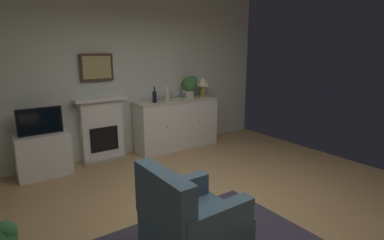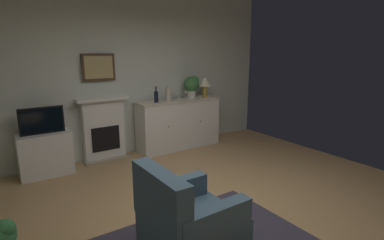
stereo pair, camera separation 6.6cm
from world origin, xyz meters
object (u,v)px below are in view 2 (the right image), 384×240
at_px(wine_glass_center, 179,93).
at_px(tv_set, 42,121).
at_px(tv_cabinet, 45,154).
at_px(potted_plant_fern, 0,238).
at_px(wine_bottle, 156,97).
at_px(wine_glass_right, 185,93).
at_px(vase_decorative, 168,94).
at_px(armchair, 187,220).
at_px(sideboard_cabinet, 179,124).
at_px(framed_picture, 99,67).
at_px(table_lamp, 205,83).
at_px(fireplace_unit, 104,129).
at_px(wine_glass_left, 175,94).
at_px(potted_plant_small, 192,85).

relative_size(wine_glass_center, tv_set, 0.27).
relative_size(tv_cabinet, potted_plant_fern, 1.74).
distance_m(wine_bottle, wine_glass_right, 0.63).
bearing_deg(vase_decorative, armchair, -116.94).
xyz_separation_m(sideboard_cabinet, wine_glass_right, (0.14, -0.03, 0.60)).
relative_size(framed_picture, wine_bottle, 1.90).
bearing_deg(table_lamp, tv_set, -179.84).
distance_m(wine_glass_right, potted_plant_fern, 3.84).
bearing_deg(wine_glass_right, fireplace_unit, 172.52).
relative_size(sideboard_cabinet, table_lamp, 4.17).
xyz_separation_m(table_lamp, wine_bottle, (-1.11, -0.03, -0.17)).
height_order(wine_glass_right, potted_plant_fern, wine_glass_right).
distance_m(wine_glass_center, tv_cabinet, 2.53).
relative_size(tv_set, potted_plant_fern, 1.44).
height_order(fireplace_unit, armchair, fireplace_unit).
bearing_deg(vase_decorative, framed_picture, 166.92).
xyz_separation_m(wine_glass_left, wine_glass_center, (0.11, 0.03, 0.00)).
relative_size(wine_bottle, tv_cabinet, 0.39).
bearing_deg(potted_plant_fern, table_lamp, 27.81).
distance_m(vase_decorative, potted_plant_small, 0.60).
bearing_deg(potted_plant_fern, wine_glass_left, 33.14).
height_order(sideboard_cabinet, potted_plant_fern, sideboard_cabinet).
distance_m(wine_glass_center, wine_glass_right, 0.13).
height_order(tv_cabinet, potted_plant_small, potted_plant_small).
xyz_separation_m(sideboard_cabinet, potted_plant_small, (0.34, 0.05, 0.73)).
bearing_deg(potted_plant_small, wine_glass_right, -159.93).
height_order(wine_glass_left, tv_cabinet, wine_glass_left).
relative_size(fireplace_unit, table_lamp, 2.75).
height_order(wine_bottle, wine_glass_right, wine_bottle).
bearing_deg(table_lamp, wine_glass_right, -176.79).
height_order(wine_glass_right, potted_plant_small, potted_plant_small).
bearing_deg(sideboard_cabinet, wine_glass_center, 54.63).
bearing_deg(wine_glass_left, wine_glass_center, 17.02).
distance_m(tv_set, armchair, 2.95).
relative_size(wine_bottle, vase_decorative, 1.03).
distance_m(wine_bottle, vase_decorative, 0.25).
relative_size(table_lamp, armchair, 0.43).
xyz_separation_m(fireplace_unit, framed_picture, (-0.00, 0.05, 1.05)).
distance_m(sideboard_cabinet, wine_glass_center, 0.60).
bearing_deg(vase_decorative, tv_set, 178.88).
height_order(vase_decorative, armchair, vase_decorative).
bearing_deg(tv_set, sideboard_cabinet, 0.20).
bearing_deg(framed_picture, table_lamp, -6.22).
bearing_deg(tv_set, wine_glass_left, 0.35).
bearing_deg(tv_cabinet, table_lamp, -0.29).
bearing_deg(framed_picture, wine_glass_left, -9.20).
xyz_separation_m(sideboard_cabinet, vase_decorative, (-0.25, -0.05, 0.61)).
distance_m(wine_bottle, wine_glass_left, 0.41).
bearing_deg(potted_plant_small, vase_decorative, -170.70).
bearing_deg(framed_picture, potted_plant_small, -5.77).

